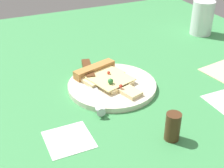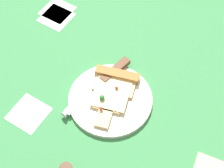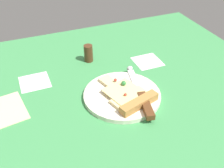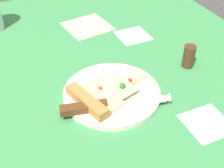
{
  "view_description": "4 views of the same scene",
  "coord_description": "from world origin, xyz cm",
  "px_view_note": "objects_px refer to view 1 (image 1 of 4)",
  "views": [
    {
      "loc": [
        70.47,
        -34.09,
        41.18
      ],
      "look_at": [
        11.56,
        -7.24,
        3.08
      ],
      "focal_mm": 50.59,
      "sensor_mm": 36.0,
      "label": 1
    },
    {
      "loc": [
        47.62,
        18.87,
        77.97
      ],
      "look_at": [
        5.16,
        -7.51,
        2.41
      ],
      "focal_mm": 54.68,
      "sensor_mm": 36.0,
      "label": 2
    },
    {
      "loc": [
        -45.91,
        19.37,
        49.25
      ],
      "look_at": [
        12.34,
        -4.27,
        2.58
      ],
      "focal_mm": 43.12,
      "sensor_mm": 36.0,
      "label": 3
    },
    {
      "loc": [
        -12.55,
        -53.34,
        45.61
      ],
      "look_at": [
        8.46,
        -6.32,
        3.79
      ],
      "focal_mm": 48.35,
      "sensor_mm": 36.0,
      "label": 4
    }
  ],
  "objects_px": {
    "plate": "(112,86)",
    "knife": "(91,79)",
    "drinking_glass": "(202,18)",
    "pizza_slice": "(105,77)",
    "pepper_shaker": "(173,127)"
  },
  "relations": [
    {
      "from": "plate",
      "to": "pizza_slice",
      "type": "relative_size",
      "value": 1.17
    },
    {
      "from": "plate",
      "to": "knife",
      "type": "bearing_deg",
      "value": -128.24
    },
    {
      "from": "drinking_glass",
      "to": "pizza_slice",
      "type": "bearing_deg",
      "value": -67.44
    },
    {
      "from": "knife",
      "to": "pepper_shaker",
      "type": "bearing_deg",
      "value": 117.34
    },
    {
      "from": "knife",
      "to": "pizza_slice",
      "type": "bearing_deg",
      "value": 177.45
    },
    {
      "from": "pepper_shaker",
      "to": "drinking_glass",
      "type": "bearing_deg",
      "value": 136.65
    },
    {
      "from": "plate",
      "to": "drinking_glass",
      "type": "relative_size",
      "value": 1.91
    },
    {
      "from": "plate",
      "to": "knife",
      "type": "height_order",
      "value": "knife"
    },
    {
      "from": "plate",
      "to": "pepper_shaker",
      "type": "relative_size",
      "value": 3.71
    },
    {
      "from": "plate",
      "to": "knife",
      "type": "xyz_separation_m",
      "value": [
        -0.03,
        -0.04,
        0.01
      ]
    },
    {
      "from": "drinking_glass",
      "to": "knife",
      "type": "bearing_deg",
      "value": -69.95
    },
    {
      "from": "plate",
      "to": "knife",
      "type": "relative_size",
      "value": 0.93
    },
    {
      "from": "pepper_shaker",
      "to": "pizza_slice",
      "type": "bearing_deg",
      "value": -172.21
    },
    {
      "from": "plate",
      "to": "pizza_slice",
      "type": "bearing_deg",
      "value": -162.94
    },
    {
      "from": "plate",
      "to": "pepper_shaker",
      "type": "bearing_deg",
      "value": 6.74
    }
  ]
}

